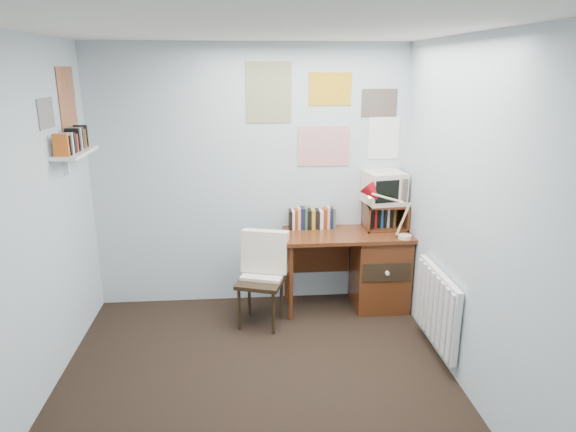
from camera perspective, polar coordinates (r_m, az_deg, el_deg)
name	(u,v)px	position (r m, az deg, el deg)	size (l,w,h in m)	color
ground	(259,405)	(3.84, -3.29, -20.18)	(3.50, 3.50, 0.00)	black
back_wall	(251,178)	(4.95, -4.14, 4.22)	(3.00, 0.02, 2.50)	silver
left_wall	(9,242)	(3.56, -28.58, -2.57)	(0.02, 3.50, 2.50)	silver
right_wall	(484,229)	(3.61, 20.92, -1.39)	(0.02, 3.50, 2.50)	silver
ceiling	(251,26)	(3.10, -4.08, 20.34)	(3.00, 3.50, 0.02)	white
desk	(374,267)	(5.09, 9.48, -5.58)	(1.20, 0.55, 0.76)	#582A14
desk_chair	(261,282)	(4.65, -3.07, -7.36)	(0.42, 0.41, 0.83)	black
desk_lamp	(406,215)	(4.77, 12.99, 0.08)	(0.31, 0.27, 0.44)	#A90B17
tv_riser	(385,216)	(5.06, 10.73, 0.00)	(0.40, 0.30, 0.25)	#582A14
crt_tv	(384,186)	(5.00, 10.65, 3.27)	(0.35, 0.33, 0.33)	beige
book_row	(320,217)	(5.00, 3.54, -0.12)	(0.60, 0.14, 0.22)	#582A14
radiator	(437,307)	(4.36, 16.24, -9.68)	(0.09, 0.80, 0.60)	white
wall_shelf	(75,153)	(4.45, -22.57, 6.52)	(0.20, 0.62, 0.24)	white
posters_back	(324,114)	(4.91, 4.07, 11.22)	(1.20, 0.01, 0.90)	white
posters_left	(57,104)	(4.44, -24.28, 11.27)	(0.01, 0.70, 0.60)	white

